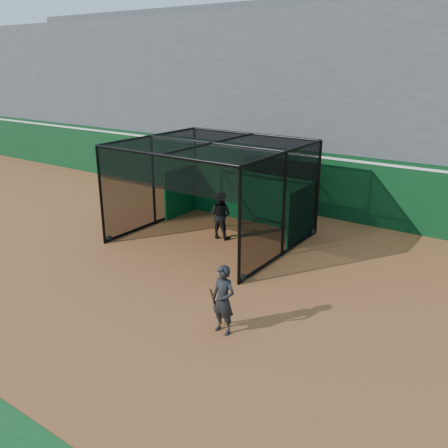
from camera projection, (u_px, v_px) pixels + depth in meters
The scene contains 6 objects.
ground at pixel (156, 286), 12.91m from camera, with size 120.00×120.00×0.00m, color #98542C.
outfield_wall at pixel (299, 180), 19.08m from camera, with size 50.00×0.50×2.50m.
grandstand at pixel (341, 93), 20.96m from camera, with size 50.00×7.85×8.95m.
batting_cage at pixel (213, 192), 15.88m from camera, with size 5.49×5.05×3.30m.
batter at pixel (220, 215), 16.20m from camera, with size 0.80×0.62×1.64m, color black.
on_deck_player at pixel (223, 300), 10.49m from camera, with size 0.63×0.45×1.61m.
Camera 1 is at (8.19, -8.50, 5.82)m, focal length 38.00 mm.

